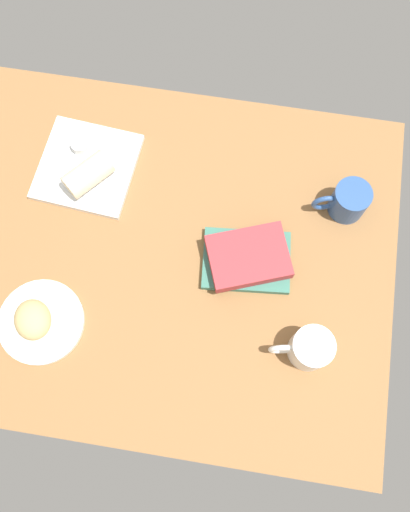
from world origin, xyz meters
The scene contains 9 objects.
dining_table centered at (0.00, 0.00, 2.00)cm, with size 110.00×90.00×4.00cm, color olive.
round_plate centered at (25.26, 20.68, 4.70)cm, with size 19.85×19.85×1.40cm, color white.
scone_pastry centered at (26.03, 20.98, 8.44)cm, with size 9.47×8.20×6.08cm, color tan.
square_plate centered at (23.43, -19.43, 4.80)cm, with size 23.27×23.27×1.60cm, color white.
sauce_cup centered at (25.77, -24.11, 6.92)cm, with size 4.62×4.62×2.47cm.
breakfast_wrap centered at (21.56, -15.68, 8.80)cm, with size 6.39×6.39×11.85cm, color beige.
book_stack centered at (-19.58, -1.38, 6.65)cm, with size 22.14×18.91×5.61cm.
coffee_mug centered at (-35.76, 17.55, 8.58)cm, with size 14.04×9.33×8.96cm.
second_mug centered at (-41.27, -18.83, 8.58)cm, with size 13.47×8.84×8.95cm.
Camera 1 is at (-15.54, 36.50, 129.50)cm, focal length 38.35 mm.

